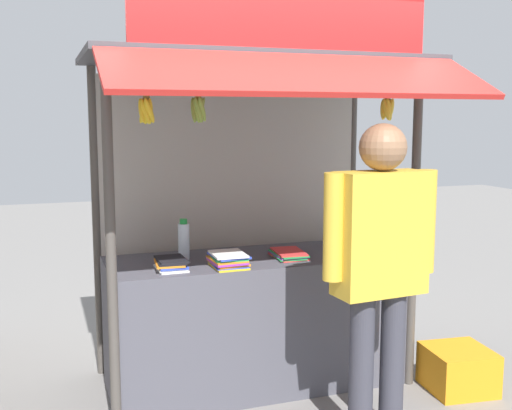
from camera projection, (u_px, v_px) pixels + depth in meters
name	position (u px, v px, depth m)	size (l,w,h in m)	color
ground_plane	(256.00, 382.00, 4.30)	(20.00, 20.00, 0.00)	slate
stall_counter	(256.00, 320.00, 4.24)	(1.97, 0.71, 0.89)	#4C4C56
stall_structure	(250.00, 156.00, 4.20)	(2.17, 1.62, 2.54)	#4C4742
water_bottle_rear_center	(184.00, 241.00, 4.08)	(0.08, 0.08, 0.27)	silver
water_bottle_far_left	(339.00, 230.00, 4.55)	(0.06, 0.06, 0.23)	silver
water_bottle_back_left	(366.00, 232.00, 4.44)	(0.07, 0.07, 0.24)	silver
magazine_stack_front_left	(171.00, 264.00, 3.83)	(0.20, 0.27, 0.07)	white
magazine_stack_far_right	(228.00, 260.00, 3.88)	(0.23, 0.28, 0.09)	yellow
magazine_stack_right	(288.00, 254.00, 4.16)	(0.22, 0.32, 0.04)	red
magazine_stack_front_right	(369.00, 252.00, 4.19)	(0.19, 0.30, 0.06)	yellow
banana_bunch_rightmost	(387.00, 109.00, 3.84)	(0.10, 0.09, 0.27)	#332D23
banana_bunch_inner_left	(146.00, 110.00, 3.36)	(0.10, 0.10, 0.29)	#332D23
banana_bunch_leftmost	(198.00, 109.00, 3.45)	(0.10, 0.10, 0.28)	#332D23
vendor_person	(380.00, 254.00, 3.39)	(0.68, 0.26, 1.78)	#383842
plastic_crate	(458.00, 369.00, 4.17)	(0.41, 0.41, 0.28)	orange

